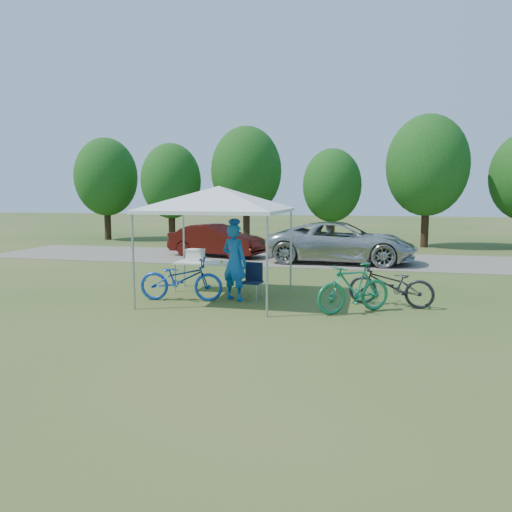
{
  "coord_description": "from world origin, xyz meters",
  "views": [
    {
      "loc": [
        3.62,
        -11.41,
        2.52
      ],
      "look_at": [
        0.44,
        2.0,
        0.83
      ],
      "focal_mm": 35.0,
      "sensor_mm": 36.0,
      "label": 1
    }
  ],
  "objects_px": {
    "minivan": "(341,242)",
    "bike_dark": "(391,285)",
    "bike_green": "(354,288)",
    "folding_chair": "(253,278)",
    "sedan": "(216,240)",
    "bike_blue": "(181,279)",
    "folding_table": "(211,264)",
    "cyclist": "(234,262)",
    "cooler": "(195,255)"
  },
  "relations": [
    {
      "from": "cyclist",
      "to": "bike_dark",
      "type": "bearing_deg",
      "value": -155.27
    },
    {
      "from": "folding_chair",
      "to": "bike_green",
      "type": "bearing_deg",
      "value": -12.98
    },
    {
      "from": "folding_chair",
      "to": "bike_blue",
      "type": "height_order",
      "value": "bike_blue"
    },
    {
      "from": "cooler",
      "to": "bike_dark",
      "type": "xyz_separation_m",
      "value": [
        4.99,
        -0.83,
        -0.43
      ]
    },
    {
      "from": "cyclist",
      "to": "minivan",
      "type": "bearing_deg",
      "value": -83.55
    },
    {
      "from": "folding_table",
      "to": "cooler",
      "type": "xyz_separation_m",
      "value": [
        -0.44,
        0.0,
        0.21
      ]
    },
    {
      "from": "cyclist",
      "to": "sedan",
      "type": "xyz_separation_m",
      "value": [
        -3.03,
        7.97,
        -0.25
      ]
    },
    {
      "from": "bike_blue",
      "to": "minivan",
      "type": "relative_size",
      "value": 0.37
    },
    {
      "from": "cooler",
      "to": "bike_green",
      "type": "relative_size",
      "value": 0.26
    },
    {
      "from": "folding_table",
      "to": "cooler",
      "type": "height_order",
      "value": "cooler"
    },
    {
      "from": "folding_chair",
      "to": "cooler",
      "type": "distance_m",
      "value": 1.93
    },
    {
      "from": "bike_green",
      "to": "folding_chair",
      "type": "bearing_deg",
      "value": -146.79
    },
    {
      "from": "folding_table",
      "to": "folding_chair",
      "type": "relative_size",
      "value": 2.11
    },
    {
      "from": "cooler",
      "to": "minivan",
      "type": "height_order",
      "value": "minivan"
    },
    {
      "from": "bike_blue",
      "to": "sedan",
      "type": "bearing_deg",
      "value": 5.58
    },
    {
      "from": "bike_blue",
      "to": "minivan",
      "type": "xyz_separation_m",
      "value": [
        3.29,
        7.62,
        0.25
      ]
    },
    {
      "from": "bike_blue",
      "to": "folding_table",
      "type": "bearing_deg",
      "value": -19.26
    },
    {
      "from": "folding_chair",
      "to": "sedan",
      "type": "distance_m",
      "value": 8.44
    },
    {
      "from": "cooler",
      "to": "sedan",
      "type": "distance_m",
      "value": 7.2
    },
    {
      "from": "bike_dark",
      "to": "bike_blue",
      "type": "bearing_deg",
      "value": -72.74
    },
    {
      "from": "cooler",
      "to": "bike_green",
      "type": "distance_m",
      "value": 4.53
    },
    {
      "from": "minivan",
      "to": "bike_dark",
      "type": "bearing_deg",
      "value": -165.1
    },
    {
      "from": "folding_table",
      "to": "folding_chair",
      "type": "distance_m",
      "value": 1.51
    },
    {
      "from": "bike_dark",
      "to": "sedan",
      "type": "bearing_deg",
      "value": -128.41
    },
    {
      "from": "sedan",
      "to": "cooler",
      "type": "bearing_deg",
      "value": -153.02
    },
    {
      "from": "folding_table",
      "to": "sedan",
      "type": "height_order",
      "value": "sedan"
    },
    {
      "from": "bike_green",
      "to": "sedan",
      "type": "relative_size",
      "value": 0.45
    },
    {
      "from": "folding_chair",
      "to": "bike_green",
      "type": "relative_size",
      "value": 0.49
    },
    {
      "from": "folding_chair",
      "to": "minivan",
      "type": "distance_m",
      "value": 7.2
    },
    {
      "from": "bike_dark",
      "to": "sedan",
      "type": "xyz_separation_m",
      "value": [
        -6.66,
        7.83,
        0.17
      ]
    },
    {
      "from": "bike_blue",
      "to": "bike_green",
      "type": "distance_m",
      "value": 4.08
    },
    {
      "from": "bike_blue",
      "to": "minivan",
      "type": "bearing_deg",
      "value": -30.0
    },
    {
      "from": "folding_chair",
      "to": "minivan",
      "type": "relative_size",
      "value": 0.16
    },
    {
      "from": "bike_blue",
      "to": "minivan",
      "type": "height_order",
      "value": "minivan"
    },
    {
      "from": "bike_green",
      "to": "minivan",
      "type": "relative_size",
      "value": 0.33
    },
    {
      "from": "bike_green",
      "to": "folding_table",
      "type": "bearing_deg",
      "value": -149.71
    },
    {
      "from": "bike_blue",
      "to": "sedan",
      "type": "relative_size",
      "value": 0.51
    },
    {
      "from": "cyclist",
      "to": "bike_dark",
      "type": "height_order",
      "value": "cyclist"
    },
    {
      "from": "sedan",
      "to": "folding_chair",
      "type": "bearing_deg",
      "value": -142.59
    },
    {
      "from": "cyclist",
      "to": "bike_blue",
      "type": "height_order",
      "value": "cyclist"
    },
    {
      "from": "folding_table",
      "to": "folding_chair",
      "type": "bearing_deg",
      "value": -28.94
    },
    {
      "from": "bike_green",
      "to": "cooler",
      "type": "bearing_deg",
      "value": -147.47
    },
    {
      "from": "folding_table",
      "to": "bike_blue",
      "type": "relative_size",
      "value": 0.93
    },
    {
      "from": "folding_chair",
      "to": "sedan",
      "type": "bearing_deg",
      "value": 121.79
    },
    {
      "from": "bike_blue",
      "to": "bike_dark",
      "type": "distance_m",
      "value": 4.88
    },
    {
      "from": "cyclist",
      "to": "minivan",
      "type": "distance_m",
      "value": 7.54
    },
    {
      "from": "cyclist",
      "to": "folding_chair",
      "type": "bearing_deg",
      "value": -124.42
    },
    {
      "from": "bike_blue",
      "to": "cooler",
      "type": "bearing_deg",
      "value": -0.96
    },
    {
      "from": "minivan",
      "to": "sedan",
      "type": "xyz_separation_m",
      "value": [
        -5.1,
        0.72,
        -0.1
      ]
    },
    {
      "from": "bike_blue",
      "to": "bike_dark",
      "type": "bearing_deg",
      "value": -90.56
    }
  ]
}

